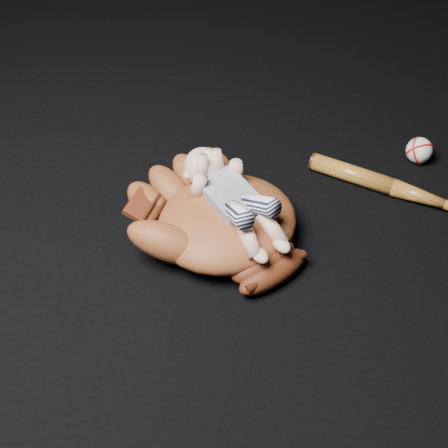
% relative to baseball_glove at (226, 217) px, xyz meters
% --- Properties ---
extents(baseball_glove, '(0.52, 0.56, 0.14)m').
position_rel_baseball_glove_xyz_m(baseball_glove, '(0.00, 0.00, 0.00)').
color(baseball_glove, brown).
rests_on(baseball_glove, ground).
extents(newborn_baby, '(0.22, 0.36, 0.14)m').
position_rel_baseball_glove_xyz_m(newborn_baby, '(0.02, -0.01, 0.05)').
color(newborn_baby, '#E2AE92').
rests_on(newborn_baby, baseball_glove).
extents(baseball_bat, '(0.34, 0.38, 0.04)m').
position_rel_baseball_glove_xyz_m(baseball_bat, '(0.45, -0.01, -0.05)').
color(baseball_bat, '#91591C').
rests_on(baseball_bat, ground).
extents(baseball, '(0.08, 0.08, 0.07)m').
position_rel_baseball_glove_xyz_m(baseball, '(0.56, 0.10, -0.04)').
color(baseball, silver).
rests_on(baseball, ground).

